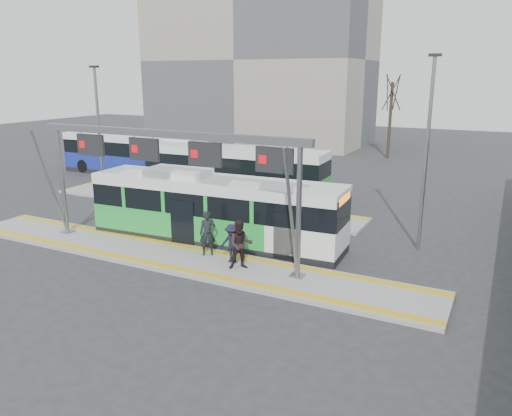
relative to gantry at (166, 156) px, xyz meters
The scene contains 18 objects.
ground 4.32m from the gantry, 36.20° to the right, with size 120.00×120.00×0.00m, color #2D2D30.
platform_main 4.25m from the gantry, 36.20° to the right, with size 22.00×3.00×0.15m, color gray.
platform_second 9.55m from the gantry, 115.25° to the left, with size 20.00×3.00×0.15m, color gray.
tactile_main 4.16m from the gantry, 36.20° to the right, with size 22.00×2.65×0.02m.
tactile_second 10.47m from the gantry, 112.32° to the left, with size 20.00×0.35×0.02m.
gantry is the anchor object (origin of this frame).
apartment_block 38.58m from the gantry, 110.90° to the left, with size 24.50×12.50×18.40m.
hero_bus 3.81m from the gantry, 73.99° to the left, with size 12.07×3.20×3.29m.
bg_bus_green 12.12m from the gantry, 105.88° to the left, with size 12.21×3.03×3.03m.
bg_bus_blue 19.21m from the gantry, 134.75° to the left, with size 11.94×2.88×3.10m.
passenger_a 3.61m from the gantry, 17.41° to the left, with size 0.69×0.45×1.88m, color black.
passenger_b 4.77m from the gantry, ahead, with size 0.95×0.74×1.96m, color black.
passenger_c 4.45m from the gantry, ahead, with size 1.04×0.60×1.61m, color black.
tree_left 32.85m from the gantry, 102.25° to the left, with size 1.40×1.40×8.76m.
tree_mid 30.48m from the gantry, 85.49° to the left, with size 1.40×1.40×7.81m.
tree_far 37.63m from the gantry, 124.43° to the left, with size 1.40×1.40×8.77m.
lamp_west 9.39m from the gantry, 150.01° to the left, with size 0.50×0.25×8.00m.
lamp_east 10.91m from the gantry, 31.32° to the left, with size 0.50×0.25×8.34m.
Camera 1 is at (12.08, -16.02, 7.51)m, focal length 35.00 mm.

